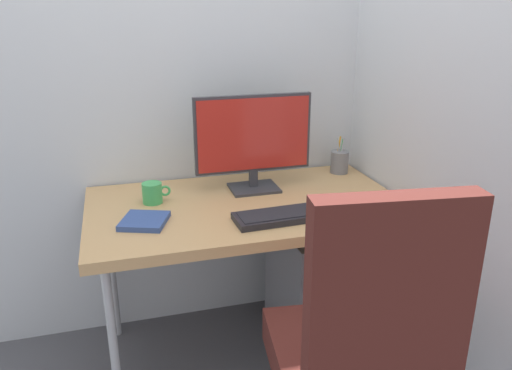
% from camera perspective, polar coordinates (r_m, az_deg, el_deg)
% --- Properties ---
extents(ground_plane, '(8.00, 8.00, 0.00)m').
position_cam_1_polar(ground_plane, '(2.46, -1.04, -18.30)').
color(ground_plane, '#4C4C51').
extents(wall_back, '(2.48, 0.04, 2.80)m').
position_cam_1_polar(wall_back, '(2.34, -3.92, 16.84)').
color(wall_back, silver).
rests_on(wall_back, ground_plane).
extents(wall_side_right, '(0.04, 1.94, 2.80)m').
position_cam_1_polar(wall_side_right, '(2.07, 19.12, 15.51)').
color(wall_side_right, silver).
rests_on(wall_side_right, ground_plane).
extents(desk, '(1.29, 0.75, 0.74)m').
position_cam_1_polar(desk, '(2.10, -1.15, -3.17)').
color(desk, tan).
rests_on(desk, ground_plane).
extents(office_chair, '(0.55, 0.59, 1.12)m').
position_cam_1_polar(office_chair, '(1.54, 11.70, -18.06)').
color(office_chair, black).
rests_on(office_chair, ground_plane).
extents(filing_cabinet, '(0.38, 0.49, 0.62)m').
position_cam_1_polar(filing_cabinet, '(2.36, 7.26, -11.28)').
color(filing_cabinet, slate).
rests_on(filing_cabinet, ground_plane).
extents(monitor, '(0.51, 0.17, 0.42)m').
position_cam_1_polar(monitor, '(2.17, -0.31, 5.29)').
color(monitor, '#333338').
rests_on(monitor, desk).
extents(keyboard, '(0.45, 0.16, 0.03)m').
position_cam_1_polar(keyboard, '(1.93, 3.96, -3.39)').
color(keyboard, black).
rests_on(keyboard, desk).
extents(mouse, '(0.08, 0.11, 0.04)m').
position_cam_1_polar(mouse, '(2.09, 14.77, -2.04)').
color(mouse, black).
rests_on(mouse, desk).
extents(pen_holder, '(0.09, 0.09, 0.18)m').
position_cam_1_polar(pen_holder, '(2.48, 9.46, 2.63)').
color(pen_holder, slate).
rests_on(pen_holder, desk).
extents(notebook, '(0.21, 0.21, 0.02)m').
position_cam_1_polar(notebook, '(1.93, -12.55, -4.01)').
color(notebook, '#334C8C').
rests_on(notebook, desk).
extents(coffee_mug, '(0.12, 0.08, 0.09)m').
position_cam_1_polar(coffee_mug, '(2.11, -11.64, -0.89)').
color(coffee_mug, '#3FAD59').
rests_on(coffee_mug, desk).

